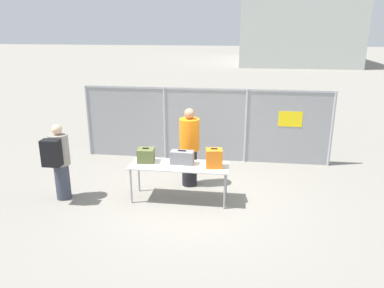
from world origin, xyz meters
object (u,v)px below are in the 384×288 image
object	(u,v)px
traveler_hooded	(59,160)
security_worker_near	(189,146)
inspection_table	(179,168)
suitcase_olive	(146,155)
suitcase_orange	(214,158)
suitcase_grey	(182,157)
utility_trailer	(247,130)

from	to	relation	value
traveler_hooded	security_worker_near	bearing A→B (deg)	18.48
inspection_table	security_worker_near	size ratio (longest dim) A/B	1.13
inspection_table	suitcase_olive	size ratio (longest dim) A/B	5.62
suitcase_olive	traveler_hooded	bearing A→B (deg)	-166.13
inspection_table	suitcase_orange	size ratio (longest dim) A/B	5.05
suitcase_grey	security_worker_near	bearing A→B (deg)	85.80
inspection_table	suitcase_olive	distance (m)	0.76
traveler_hooded	suitcase_olive	bearing A→B (deg)	8.53
suitcase_olive	traveler_hooded	distance (m)	1.78
traveler_hooded	utility_trailer	bearing A→B (deg)	45.07
inspection_table	security_worker_near	distance (m)	0.82
traveler_hooded	security_worker_near	world-z (taller)	security_worker_near
suitcase_olive	suitcase_orange	distance (m)	1.44
suitcase_grey	utility_trailer	distance (m)	4.49
suitcase_orange	traveler_hooded	world-z (taller)	traveler_hooded
traveler_hooded	suitcase_grey	bearing A→B (deg)	4.27
suitcase_orange	traveler_hooded	size ratio (longest dim) A/B	0.25
suitcase_olive	suitcase_orange	xyz separation A→B (m)	(1.44, -0.11, 0.05)
traveler_hooded	utility_trailer	distance (m)	6.07
suitcase_grey	security_worker_near	distance (m)	0.70
security_worker_near	traveler_hooded	bearing A→B (deg)	15.41
inspection_table	suitcase_grey	world-z (taller)	suitcase_grey
suitcase_olive	suitcase_grey	world-z (taller)	suitcase_olive
inspection_table	suitcase_orange	distance (m)	0.76
security_worker_near	utility_trailer	size ratio (longest dim) A/B	0.45
suitcase_olive	suitcase_grey	distance (m)	0.77
suitcase_grey	traveler_hooded	distance (m)	2.53
security_worker_near	utility_trailer	xyz separation A→B (m)	(1.31, 3.54, -0.53)
inspection_table	suitcase_orange	bearing A→B (deg)	-1.04
inspection_table	traveler_hooded	size ratio (longest dim) A/B	1.26
suitcase_orange	suitcase_grey	bearing A→B (deg)	171.17
inspection_table	suitcase_grey	bearing A→B (deg)	64.55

